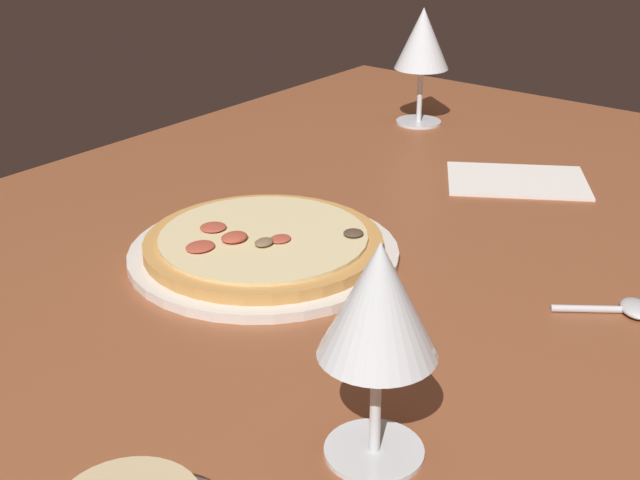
{
  "coord_description": "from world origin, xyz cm",
  "views": [
    {
      "loc": [
        64.23,
        42.72,
        43.06
      ],
      "look_at": [
        1.9,
        -6.0,
        7.0
      ],
      "focal_mm": 48.09,
      "sensor_mm": 36.0,
      "label": 1
    }
  ],
  "objects_px": {
    "wine_glass_far": "(379,307)",
    "spoon": "(625,309)",
    "pizza_main": "(264,247)",
    "paper_menu": "(517,181)",
    "wine_glass_near": "(422,41)"
  },
  "relations": [
    {
      "from": "paper_menu",
      "to": "spoon",
      "type": "bearing_deg",
      "value": 11.04
    },
    {
      "from": "pizza_main",
      "to": "wine_glass_near",
      "type": "xyz_separation_m",
      "value": [
        -0.52,
        -0.13,
        0.12
      ]
    },
    {
      "from": "spoon",
      "to": "paper_menu",
      "type": "bearing_deg",
      "value": -137.49
    },
    {
      "from": "wine_glass_near",
      "to": "pizza_main",
      "type": "bearing_deg",
      "value": 14.31
    },
    {
      "from": "wine_glass_near",
      "to": "paper_menu",
      "type": "bearing_deg",
      "value": 59.03
    },
    {
      "from": "wine_glass_near",
      "to": "wine_glass_far",
      "type": "bearing_deg",
      "value": 29.82
    },
    {
      "from": "spoon",
      "to": "pizza_main",
      "type": "bearing_deg",
      "value": -71.22
    },
    {
      "from": "paper_menu",
      "to": "spoon",
      "type": "distance_m",
      "value": 0.35
    },
    {
      "from": "paper_menu",
      "to": "spoon",
      "type": "height_order",
      "value": "spoon"
    },
    {
      "from": "wine_glass_far",
      "to": "paper_menu",
      "type": "relative_size",
      "value": 0.94
    },
    {
      "from": "pizza_main",
      "to": "paper_menu",
      "type": "bearing_deg",
      "value": 163.78
    },
    {
      "from": "wine_glass_near",
      "to": "paper_menu",
      "type": "xyz_separation_m",
      "value": [
        0.14,
        0.24,
        -0.13
      ]
    },
    {
      "from": "wine_glass_far",
      "to": "spoon",
      "type": "xyz_separation_m",
      "value": [
        -0.31,
        0.07,
        -0.11
      ]
    },
    {
      "from": "wine_glass_far",
      "to": "wine_glass_near",
      "type": "relative_size",
      "value": 0.93
    },
    {
      "from": "pizza_main",
      "to": "wine_glass_far",
      "type": "height_order",
      "value": "wine_glass_far"
    }
  ]
}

